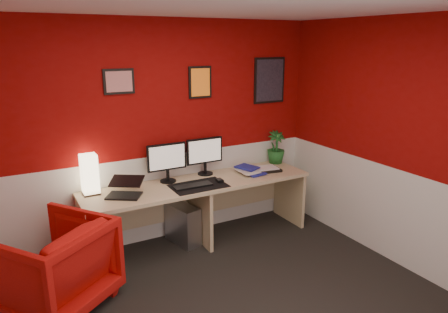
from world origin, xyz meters
TOP-DOWN VIEW (x-y plane):
  - ceiling at (0.00, 0.00)m, footprint 4.00×3.50m
  - wall_back at (0.00, 1.75)m, footprint 4.00×0.01m
  - wall_right at (2.00, 0.00)m, footprint 0.01×3.50m
  - wainscot_back at (0.00, 1.75)m, footprint 4.00×0.01m
  - wainscot_right at (2.00, 0.00)m, footprint 0.01×3.50m
  - desk at (0.40, 1.41)m, footprint 2.60×0.65m
  - shoji_lamp at (-0.74, 1.61)m, footprint 0.16×0.16m
  - laptop at (-0.47, 1.37)m, footprint 0.40×0.37m
  - monitor_left at (0.10, 1.59)m, footprint 0.45×0.06m
  - monitor_right at (0.58, 1.63)m, footprint 0.45×0.06m
  - desk_mat at (0.33, 1.30)m, footprint 0.60×0.38m
  - keyboard at (0.27, 1.30)m, footprint 0.42×0.15m
  - mouse at (0.59, 1.30)m, footprint 0.07×0.10m
  - book_bottom at (0.98, 1.38)m, footprint 0.22×0.29m
  - book_middle at (0.92, 1.41)m, footprint 0.22×0.30m
  - book_top at (0.96, 1.42)m, footprint 0.27×0.31m
  - zen_tray at (1.28, 1.40)m, footprint 0.38×0.30m
  - potted_plant at (1.59, 1.62)m, footprint 0.25×0.25m
  - pc_tower at (0.22, 1.49)m, footprint 0.30×0.48m
  - armchair at (-1.23, 0.92)m, footprint 1.19×1.20m
  - art_left at (-0.34, 1.74)m, footprint 0.32×0.02m
  - art_center at (0.58, 1.74)m, footprint 0.28×0.02m
  - art_right at (1.54, 1.74)m, footprint 0.44×0.02m

SIDE VIEW (x-z plane):
  - pc_tower at x=0.22m, z-range 0.00..0.45m
  - desk at x=0.40m, z-range 0.00..0.73m
  - armchair at x=-1.23m, z-range 0.00..0.79m
  - wainscot_back at x=0.00m, z-range 0.00..1.00m
  - wainscot_right at x=2.00m, z-range 0.00..1.00m
  - desk_mat at x=0.33m, z-range 0.73..0.74m
  - book_bottom at x=0.98m, z-range 0.73..0.76m
  - keyboard at x=0.27m, z-range 0.74..0.75m
  - zen_tray at x=1.28m, z-range 0.73..0.76m
  - mouse at x=0.59m, z-range 0.74..0.77m
  - book_middle at x=0.92m, z-range 0.76..0.78m
  - book_top at x=0.96m, z-range 0.78..0.80m
  - laptop at x=-0.47m, z-range 0.73..0.95m
  - shoji_lamp at x=-0.74m, z-range 0.73..1.13m
  - potted_plant at x=1.59m, z-range 0.73..1.15m
  - monitor_left at x=0.10m, z-range 0.73..1.31m
  - monitor_right at x=0.58m, z-range 0.73..1.31m
  - wall_back at x=0.00m, z-range 0.00..2.50m
  - wall_right at x=2.00m, z-range 0.00..2.50m
  - art_right at x=1.54m, z-range 1.50..2.06m
  - art_center at x=0.58m, z-range 1.62..1.98m
  - art_left at x=-0.34m, z-range 1.72..1.98m
  - ceiling at x=0.00m, z-range 2.50..2.50m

